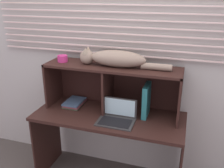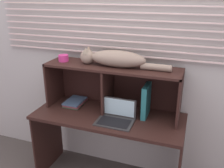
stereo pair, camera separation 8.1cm
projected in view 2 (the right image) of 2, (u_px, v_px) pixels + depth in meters
back_panel_with_blinds at (119, 58)px, 2.51m from camera, size 4.40×0.08×2.50m
desk at (108, 129)px, 2.45m from camera, size 1.44×0.58×0.78m
hutch_shelf_unit at (113, 79)px, 2.41m from camera, size 1.30×0.34×0.46m
cat at (114, 59)px, 2.29m from camera, size 0.87×0.17×0.17m
laptop at (116, 117)px, 2.28m from camera, size 0.34×0.23×0.19m
binder_upright at (146, 101)px, 2.33m from camera, size 0.05×0.23×0.31m
book_stack at (75, 102)px, 2.61m from camera, size 0.18×0.26×0.05m
small_basket at (63, 58)px, 2.48m from camera, size 0.10×0.10×0.06m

